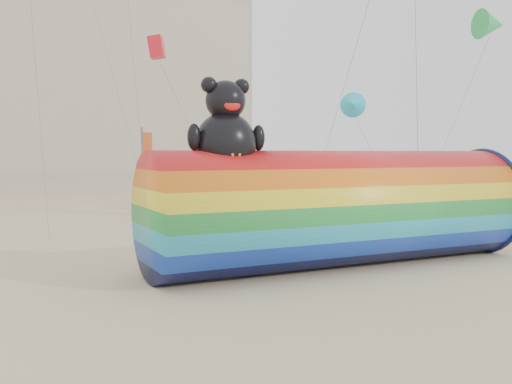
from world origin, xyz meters
name	(u,v)px	position (x,y,z in m)	size (l,w,h in m)	color
ground	(263,272)	(0.00, 0.00, 0.00)	(160.00, 160.00, 0.00)	#CCB58C
windsock_assembly	(341,205)	(2.82, -0.11, 2.00)	(13.07, 3.98, 6.02)	red
kite_handler	(377,222)	(6.90, 3.16, 0.87)	(0.63, 0.41, 1.73)	#595E60
fabric_bundle	(408,247)	(6.66, 0.97, 0.17)	(2.62, 1.35, 0.41)	#3A0B0A
festival_banners	(128,171)	(-0.17, 17.08, 2.64)	(16.02, 3.87, 5.20)	#59595E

